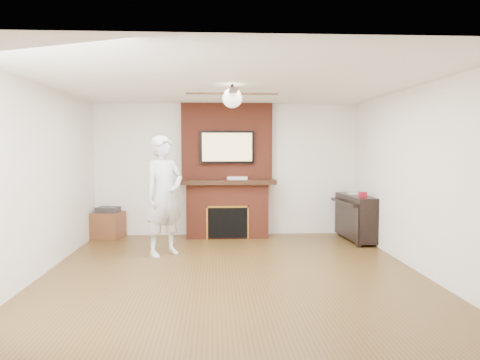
{
  "coord_description": "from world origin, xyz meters",
  "views": [
    {
      "loc": [
        -0.24,
        -6.19,
        1.67
      ],
      "look_at": [
        0.15,
        0.9,
        1.18
      ],
      "focal_mm": 35.0,
      "sensor_mm": 36.0,
      "label": 1
    }
  ],
  "objects": [
    {
      "name": "person",
      "position": [
        -1.02,
        1.06,
        0.93
      ],
      "size": [
        0.81,
        0.79,
        1.85
      ],
      "primitive_type": "imported",
      "rotation": [
        0.0,
        0.0,
        0.72
      ],
      "color": "silver",
      "rests_on": "ground"
    },
    {
      "name": "cable_box",
      "position": [
        0.19,
        2.45,
        1.11
      ],
      "size": [
        0.4,
        0.26,
        0.05
      ],
      "primitive_type": "cube",
      "rotation": [
        0.0,
        0.0,
        -0.13
      ],
      "color": "silver",
      "rests_on": "fireplace"
    },
    {
      "name": "candle_orange",
      "position": [
        -0.14,
        2.37,
        0.05
      ],
      "size": [
        0.06,
        0.06,
        0.1
      ],
      "primitive_type": "cylinder",
      "color": "gold",
      "rests_on": "ground"
    },
    {
      "name": "fireplace",
      "position": [
        0.0,
        2.55,
        1.0
      ],
      "size": [
        1.78,
        0.64,
        2.5
      ],
      "color": "maroon",
      "rests_on": "ground"
    },
    {
      "name": "side_table",
      "position": [
        -2.2,
        2.48,
        0.27
      ],
      "size": [
        0.59,
        0.59,
        0.58
      ],
      "rotation": [
        0.0,
        0.0,
        -0.21
      ],
      "color": "brown",
      "rests_on": "ground"
    },
    {
      "name": "candle_cream",
      "position": [
        0.12,
        2.3,
        0.06
      ],
      "size": [
        0.08,
        0.08,
        0.11
      ],
      "primitive_type": "cylinder",
      "color": "beige",
      "rests_on": "ground"
    },
    {
      "name": "tv",
      "position": [
        0.0,
        2.5,
        1.68
      ],
      "size": [
        1.0,
        0.08,
        0.6
      ],
      "color": "black",
      "rests_on": "fireplace"
    },
    {
      "name": "room_shell",
      "position": [
        0.0,
        0.0,
        1.25
      ],
      "size": [
        5.36,
        5.86,
        2.86
      ],
      "color": "#4E3517",
      "rests_on": "ground"
    },
    {
      "name": "piano",
      "position": [
        2.3,
        2.0,
        0.44
      ],
      "size": [
        0.55,
        1.28,
        0.91
      ],
      "rotation": [
        0.0,
        0.0,
        0.07
      ],
      "color": "black",
      "rests_on": "ground"
    },
    {
      "name": "candle_green",
      "position": [
        0.01,
        2.37,
        0.05
      ],
      "size": [
        0.07,
        0.07,
        0.1
      ],
      "primitive_type": "cylinder",
      "color": "#3E7C31",
      "rests_on": "ground"
    },
    {
      "name": "candle_blue",
      "position": [
        0.18,
        2.37,
        0.04
      ],
      "size": [
        0.06,
        0.06,
        0.08
      ],
      "primitive_type": "cylinder",
      "color": "#316093",
      "rests_on": "ground"
    },
    {
      "name": "ceiling_fan",
      "position": [
        -0.0,
        0.0,
        2.33
      ],
      "size": [
        1.21,
        1.21,
        0.31
      ],
      "color": "black",
      "rests_on": "room_shell"
    }
  ]
}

